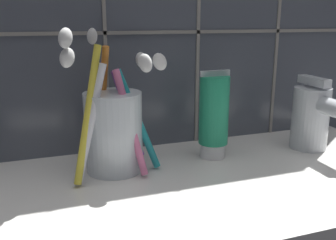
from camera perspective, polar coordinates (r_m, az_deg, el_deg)
The scene contains 4 objects.
sink_counter at distance 49.64cm, azimuth 9.29°, elevation -9.25°, with size 56.93×29.39×2.00cm, color silver.
toothbrush_cup at distance 48.66cm, azimuth -8.28°, elevation -1.09°, with size 13.85×11.61×18.69cm.
toothpaste_tube at distance 53.11cm, azimuth 6.99°, elevation 0.67°, with size 4.37×4.16×12.55cm.
sink_faucet at distance 60.20cm, azimuth 21.34°, elevation 0.61°, with size 5.46×11.89×11.04cm.
Camera 1 is at (-22.19, -39.46, 21.37)cm, focal length 40.00 mm.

